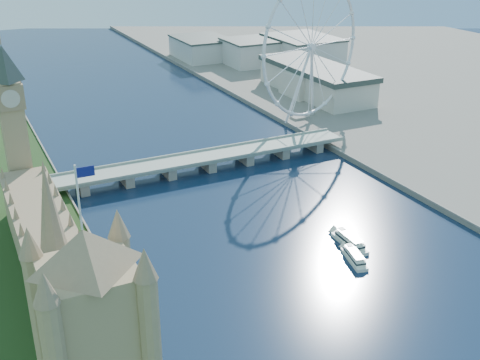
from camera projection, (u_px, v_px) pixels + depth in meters
parliament_range at (59, 277)px, 267.25m from camera, size 24.00×200.00×70.00m
big_ben at (11, 110)px, 337.15m from camera, size 20.02×20.02×110.00m
westminster_bridge at (207, 160)px, 430.99m from camera, size 220.00×22.00×9.50m
london_eye at (312, 47)px, 500.95m from camera, size 113.60×39.12×124.30m
county_hall at (314, 96)px, 611.74m from camera, size 54.00×144.00×35.00m
city_skyline at (146, 67)px, 657.01m from camera, size 505.00×280.00×32.00m
tour_boat_near at (354, 261)px, 315.75m from camera, size 12.73×27.25×5.80m
tour_boat_far at (349, 245)px, 330.82m from camera, size 9.05×30.45×6.66m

